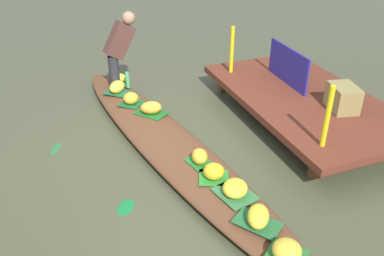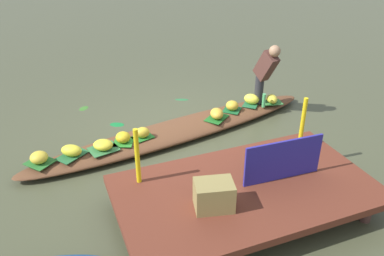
% 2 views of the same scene
% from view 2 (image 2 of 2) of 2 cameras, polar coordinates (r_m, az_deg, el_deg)
% --- Properties ---
extents(canal_water, '(40.00, 40.00, 0.00)m').
position_cam_2_polar(canal_water, '(6.79, -1.95, -1.03)').
color(canal_water, '#464931').
rests_on(canal_water, ground).
extents(dock_platform, '(3.20, 1.80, 0.36)m').
position_cam_2_polar(dock_platform, '(5.05, 7.73, -8.85)').
color(dock_platform, brown).
rests_on(dock_platform, ground).
extents(vendor_boat, '(5.40, 1.70, 0.19)m').
position_cam_2_polar(vendor_boat, '(6.74, -1.96, -0.35)').
color(vendor_boat, brown).
rests_on(vendor_boat, ground).
extents(leaf_mat_0, '(0.43, 0.43, 0.01)m').
position_cam_2_polar(leaf_mat_0, '(7.26, 5.73, 2.60)').
color(leaf_mat_0, '#195C2D').
rests_on(leaf_mat_0, vendor_boat).
extents(banana_bunch_0, '(0.31, 0.31, 0.18)m').
position_cam_2_polar(banana_bunch_0, '(7.22, 5.76, 3.22)').
color(banana_bunch_0, gold).
rests_on(banana_bunch_0, vendor_boat).
extents(leaf_mat_1, '(0.48, 0.42, 0.01)m').
position_cam_2_polar(leaf_mat_1, '(6.18, -12.54, -2.94)').
color(leaf_mat_1, '#34713E').
rests_on(leaf_mat_1, vendor_boat).
extents(banana_bunch_1, '(0.39, 0.38, 0.15)m').
position_cam_2_polar(banana_bunch_1, '(6.14, -12.61, -2.37)').
color(banana_bunch_1, yellow).
rests_on(banana_bunch_1, vendor_boat).
extents(leaf_mat_2, '(0.51, 0.49, 0.01)m').
position_cam_2_polar(leaf_mat_2, '(6.95, 3.54, 1.44)').
color(leaf_mat_2, '#1D6222').
rests_on(leaf_mat_2, vendor_boat).
extents(banana_bunch_2, '(0.30, 0.35, 0.17)m').
position_cam_2_polar(banana_bunch_2, '(6.91, 3.56, 2.07)').
color(banana_bunch_2, gold).
rests_on(banana_bunch_2, vendor_boat).
extents(leaf_mat_3, '(0.37, 0.30, 0.01)m').
position_cam_2_polar(leaf_mat_3, '(6.39, -7.06, -1.31)').
color(leaf_mat_3, '#237427').
rests_on(leaf_mat_3, vendor_boat).
extents(banana_bunch_3, '(0.25, 0.21, 0.17)m').
position_cam_2_polar(banana_bunch_3, '(6.35, -7.10, -0.65)').
color(banana_bunch_3, gold).
rests_on(banana_bunch_3, vendor_boat).
extents(leaf_mat_4, '(0.47, 0.48, 0.01)m').
position_cam_2_polar(leaf_mat_4, '(6.13, -20.91, -4.59)').
color(leaf_mat_4, '#28682A').
rests_on(leaf_mat_4, vendor_boat).
extents(banana_bunch_4, '(0.30, 0.31, 0.17)m').
position_cam_2_polar(banana_bunch_4, '(6.08, -21.04, -3.94)').
color(banana_bunch_4, gold).
rests_on(banana_bunch_4, vendor_boat).
extents(leaf_mat_5, '(0.42, 0.32, 0.01)m').
position_cam_2_polar(leaf_mat_5, '(7.66, 11.31, 3.60)').
color(leaf_mat_5, '#357638').
rests_on(leaf_mat_5, vendor_boat).
extents(banana_bunch_5, '(0.25, 0.31, 0.15)m').
position_cam_2_polar(banana_bunch_5, '(7.63, 11.36, 4.11)').
color(banana_bunch_5, yellow).
rests_on(banana_bunch_5, vendor_boat).
extents(leaf_mat_6, '(0.51, 0.46, 0.01)m').
position_cam_2_polar(leaf_mat_6, '(6.14, -16.75, -3.75)').
color(leaf_mat_6, '#256234').
rests_on(leaf_mat_6, vendor_boat).
extents(banana_bunch_6, '(0.37, 0.34, 0.17)m').
position_cam_2_polar(banana_bunch_6, '(6.10, -16.86, -3.10)').
color(banana_bunch_6, yellow).
rests_on(banana_bunch_6, vendor_boat).
extents(leaf_mat_7, '(0.40, 0.41, 0.01)m').
position_cam_2_polar(leaf_mat_7, '(6.30, -9.78, -1.98)').
color(leaf_mat_7, '#2D852B').
rests_on(leaf_mat_7, vendor_boat).
extents(banana_bunch_7, '(0.29, 0.29, 0.17)m').
position_cam_2_polar(banana_bunch_7, '(6.26, -9.84, -1.32)').
color(banana_bunch_7, yellow).
rests_on(banana_bunch_7, vendor_boat).
extents(leaf_mat_8, '(0.45, 0.46, 0.01)m').
position_cam_2_polar(leaf_mat_8, '(7.55, 8.45, 3.47)').
color(leaf_mat_8, '#216038').
rests_on(leaf_mat_8, vendor_boat).
extents(banana_bunch_8, '(0.33, 0.34, 0.19)m').
position_cam_2_polar(banana_bunch_8, '(7.51, 8.50, 4.12)').
color(banana_bunch_8, yellow).
rests_on(banana_bunch_8, vendor_boat).
extents(vendor_person, '(0.27, 0.54, 1.19)m').
position_cam_2_polar(vendor_person, '(7.27, 10.45, 8.10)').
color(vendor_person, '#28282D').
rests_on(vendor_person, vendor_boat).
extents(water_bottle, '(0.06, 0.06, 0.26)m').
position_cam_2_polar(water_bottle, '(7.41, 10.23, 3.89)').
color(water_bottle, '#4FB367').
rests_on(water_bottle, vendor_boat).
extents(market_banner, '(1.06, 0.07, 0.55)m').
position_cam_2_polar(market_banner, '(5.10, 12.92, -4.49)').
color(market_banner, '#292694').
rests_on(market_banner, dock_platform).
extents(railing_post_west, '(0.06, 0.06, 0.75)m').
position_cam_2_polar(railing_post_west, '(5.84, 15.55, 0.77)').
color(railing_post_west, yellow).
rests_on(railing_post_west, dock_platform).
extents(railing_post_east, '(0.06, 0.06, 0.75)m').
position_cam_2_polar(railing_post_east, '(4.90, -7.83, -4.03)').
color(railing_post_east, yellow).
rests_on(railing_post_east, dock_platform).
extents(produce_crate, '(0.50, 0.41, 0.34)m').
position_cam_2_polar(produce_crate, '(4.57, 3.15, -9.58)').
color(produce_crate, olive).
rests_on(produce_crate, dock_platform).
extents(drifting_plant_0, '(0.26, 0.27, 0.01)m').
position_cam_2_polar(drifting_plant_0, '(8.00, -15.22, 2.74)').
color(drifting_plant_0, '#397229').
rests_on(drifting_plant_0, ground).
extents(drifting_plant_1, '(0.31, 0.28, 0.01)m').
position_cam_2_polar(drifting_plant_1, '(7.24, -10.68, 0.50)').
color(drifting_plant_1, '#167534').
rests_on(drifting_plant_1, ground).
extents(drifting_plant_2, '(0.30, 0.21, 0.01)m').
position_cam_2_polar(drifting_plant_2, '(8.09, -1.48, 4.10)').
color(drifting_plant_2, '#296939').
rests_on(drifting_plant_2, ground).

